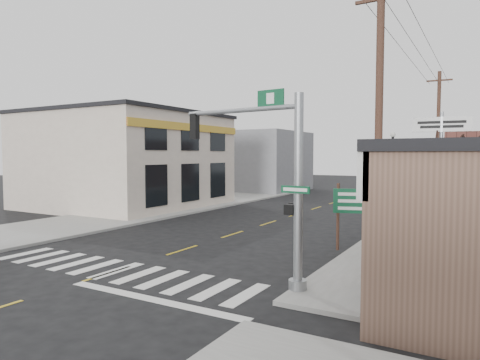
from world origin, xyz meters
The scene contains 18 objects.
ground centered at (0.00, 0.00, 0.00)m, with size 140.00×140.00×0.00m, color black.
sidewalk_right centered at (9.00, 13.00, 0.07)m, with size 6.00×38.00×0.13m, color gray.
sidewalk_left centered at (-9.00, 13.00, 0.07)m, with size 6.00×38.00×0.13m, color gray.
center_line centered at (0.00, 8.00, 0.01)m, with size 0.12×56.00×0.01m, color gold.
crosswalk centered at (0.00, 0.40, 0.01)m, with size 11.00×2.20×0.01m, color silver.
left_building centered at (-13.00, 14.00, 3.40)m, with size 12.00×12.00×6.80m, color beige.
bldg_distant_left centered at (-11.00, 32.00, 3.20)m, with size 9.00×10.00×6.40m, color gray.
traffic_signal_pole centered at (5.53, 1.20, 3.49)m, with size 4.45×0.37×5.64m.
guide_sign centered at (6.30, 6.59, 1.86)m, with size 1.52×0.13×2.66m.
fire_hydrant centered at (6.75, 7.47, 0.50)m, with size 0.21×0.21×0.67m.
ped_crossing_sign centered at (8.20, 10.36, 2.10)m, with size 1.13×0.08×2.90m.
lamp_post centered at (6.77, 12.08, 2.97)m, with size 0.64×0.50×4.89m.
dance_center_sign centered at (8.66, 14.52, 4.70)m, with size 2.82×0.18×5.98m.
bare_tree centered at (10.00, 4.93, 4.31)m, with size 2.66×2.66×5.31m.
shrub_front centered at (10.34, 1.71, 0.62)m, with size 1.31×1.31×0.98m, color #24391B.
shrub_back centered at (8.66, 5.82, 0.52)m, with size 1.03×1.03×0.77m, color black.
utility_pole_near centered at (7.74, 4.02, 4.84)m, with size 1.60×0.24×9.19m.
utility_pole_far centered at (7.75, 22.94, 5.02)m, with size 1.66×0.25×9.54m.
Camera 1 is at (10.68, -9.84, 3.91)m, focal length 32.00 mm.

